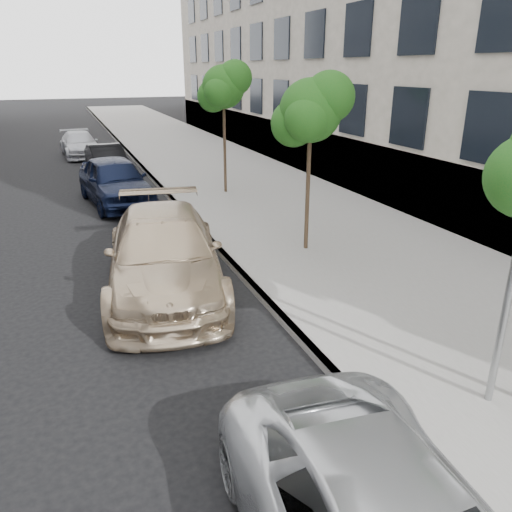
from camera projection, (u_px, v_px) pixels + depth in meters
sidewalk at (191, 153)px, 26.86m from camera, size 6.40×72.00×0.14m
curb at (132, 156)px, 25.80m from camera, size 0.15×72.00×0.14m
tree_mid at (312, 110)px, 11.35m from camera, size 1.77×1.57×4.20m
tree_far at (224, 87)px, 16.91m from camera, size 1.78×1.58×4.50m
suv at (164, 253)px, 10.25m from camera, size 3.13×5.85×1.61m
sedan_blue at (115, 181)px, 16.80m from camera, size 2.42×4.85×1.59m
sedan_black at (107, 160)px, 21.35m from camera, size 1.66×3.99×1.28m
sedan_rear at (80, 144)px, 25.94m from camera, size 2.04×4.41×1.25m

